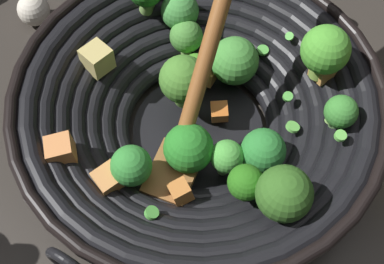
{
  "coord_description": "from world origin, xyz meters",
  "views": [
    {
      "loc": [
        -0.27,
        -0.16,
        0.56
      ],
      "look_at": [
        -0.02,
        -0.0,
        0.03
      ],
      "focal_mm": 47.92,
      "sensor_mm": 36.0,
      "label": 1
    }
  ],
  "objects": [
    {
      "name": "garlic_bulb",
      "position": [
        0.03,
        0.29,
        0.02
      ],
      "size": [
        0.04,
        0.04,
        0.04
      ],
      "primitive_type": "sphere",
      "color": "silver",
      "rests_on": "ground"
    },
    {
      "name": "wok",
      "position": [
        0.0,
        -0.0,
        0.06
      ],
      "size": [
        0.46,
        0.42,
        0.25
      ],
      "color": "black",
      "rests_on": "ground"
    },
    {
      "name": "ground_plane",
      "position": [
        0.0,
        0.0,
        0.0
      ],
      "size": [
        4.0,
        4.0,
        0.0
      ],
      "primitive_type": "plane",
      "color": "#332D28"
    }
  ]
}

